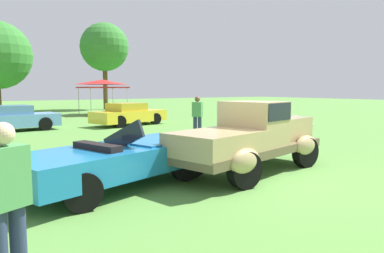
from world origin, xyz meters
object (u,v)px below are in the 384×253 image
show_car_yellow (129,114)px  spectator_near_truck (197,115)px  show_car_skyblue (14,118)px  spectator_between_cars (6,202)px  neighbor_convertible (119,158)px  feature_pickup_truck (251,136)px  canopy_tent_left_field (102,83)px

show_car_yellow → spectator_near_truck: spectator_near_truck is taller
show_car_skyblue → spectator_between_cars: bearing=-98.3°
neighbor_convertible → spectator_between_cars: spectator_between_cars is taller
show_car_yellow → spectator_between_cars: spectator_between_cars is taller
feature_pickup_truck → canopy_tent_left_field: size_ratio=1.52×
show_car_skyblue → spectator_between_cars: (-2.21, -15.06, 0.31)m
feature_pickup_truck → canopy_tent_left_field: bearing=78.8°
show_car_yellow → feature_pickup_truck: bearing=-100.8°
show_car_skyblue → show_car_yellow: (5.67, -0.55, 0.00)m
canopy_tent_left_field → feature_pickup_truck: bearing=-101.2°
spectator_between_cars → feature_pickup_truck: bearing=23.9°
neighbor_convertible → feature_pickup_truck: bearing=-10.9°
neighbor_convertible → show_car_skyblue: bearing=91.1°
feature_pickup_truck → spectator_near_truck: (2.48, 5.76, 0.04)m
feature_pickup_truck → spectator_between_cars: feature_pickup_truck is taller
show_car_skyblue → spectator_between_cars: spectator_between_cars is taller
neighbor_convertible → spectator_between_cars: 3.94m
feature_pickup_truck → show_car_skyblue: 13.03m
show_car_yellow → neighbor_convertible: bearing=-115.4°
feature_pickup_truck → show_car_yellow: feature_pickup_truck is taller
show_car_skyblue → canopy_tent_left_field: (7.49, 8.30, 1.82)m
neighbor_convertible → show_car_skyblue: size_ratio=1.13×
neighbor_convertible → show_car_skyblue: (-0.23, 11.98, 0.02)m
canopy_tent_left_field → neighbor_convertible: bearing=-109.7°
spectator_near_truck → spectator_between_cars: (-8.06, -8.24, 0.00)m
feature_pickup_truck → neighbor_convertible: size_ratio=1.06×
neighbor_convertible → spectator_between_cars: (-2.44, -3.08, 0.33)m
neighbor_convertible → spectator_between_cars: bearing=-128.4°
show_car_skyblue → feature_pickup_truck: bearing=-75.0°
show_car_yellow → spectator_near_truck: bearing=-88.4°
feature_pickup_truck → spectator_near_truck: size_ratio=2.85×
spectator_near_truck → show_car_skyblue: bearing=130.6°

